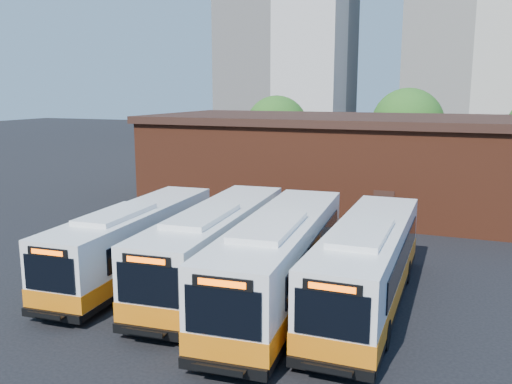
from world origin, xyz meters
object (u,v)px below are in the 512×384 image
at_px(bus_midwest, 216,248).
at_px(transit_worker, 278,319).
at_px(bus_west, 135,244).
at_px(bus_east, 367,268).
at_px(bus_mideast, 280,263).

bearing_deg(bus_midwest, transit_worker, -50.29).
relative_size(bus_west, bus_midwest, 0.94).
height_order(bus_west, bus_midwest, bus_midwest).
bearing_deg(transit_worker, bus_west, 58.00).
distance_m(bus_west, bus_east, 10.22).
bearing_deg(bus_east, bus_mideast, -165.30).
bearing_deg(transit_worker, bus_midwest, 38.75).
relative_size(bus_east, transit_worker, 6.75).
height_order(bus_midwest, bus_mideast, bus_mideast).
relative_size(bus_west, transit_worker, 6.49).
bearing_deg(bus_east, transit_worker, -116.03).
height_order(bus_mideast, transit_worker, bus_mideast).
bearing_deg(bus_east, bus_midwest, 178.14).
xyz_separation_m(bus_west, bus_east, (10.22, 0.24, 0.07)).
bearing_deg(bus_west, bus_mideast, -8.72).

